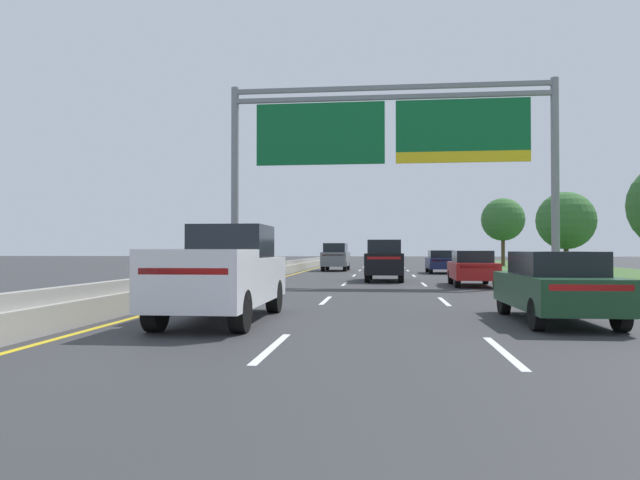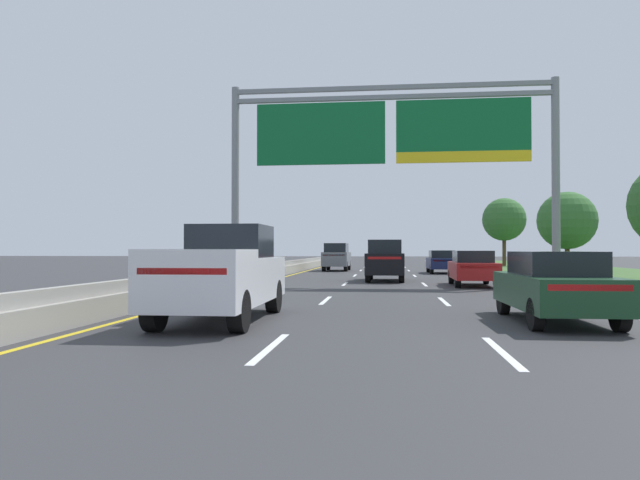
% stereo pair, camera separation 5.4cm
% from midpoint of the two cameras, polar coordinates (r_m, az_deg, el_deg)
% --- Properties ---
extents(ground_plane, '(220.00, 220.00, 0.00)m').
position_cam_midpoint_polar(ground_plane, '(33.96, 6.23, -3.68)').
color(ground_plane, '#333335').
extents(lane_striping, '(11.96, 106.00, 0.01)m').
position_cam_midpoint_polar(lane_striping, '(33.50, 6.23, -3.71)').
color(lane_striping, white).
rests_on(lane_striping, ground).
extents(grass_verge_right, '(14.00, 110.00, 0.02)m').
position_cam_midpoint_polar(grass_verge_right, '(36.71, 28.61, -3.35)').
color(grass_verge_right, '#3D602D').
rests_on(grass_verge_right, ground).
extents(median_barrier_concrete, '(0.60, 110.00, 0.85)m').
position_cam_midpoint_polar(median_barrier_concrete, '(34.58, -4.79, -3.05)').
color(median_barrier_concrete, '#99968E').
rests_on(median_barrier_concrete, ground).
extents(overhead_sign_gantry, '(15.06, 0.42, 9.36)m').
position_cam_midpoint_polar(overhead_sign_gantry, '(27.37, 6.85, 9.64)').
color(overhead_sign_gantry, gray).
rests_on(overhead_sign_gantry, ground).
extents(pickup_truck_white, '(2.04, 5.42, 2.20)m').
position_cam_midpoint_polar(pickup_truck_white, '(13.42, -9.57, -3.24)').
color(pickup_truck_white, silver).
rests_on(pickup_truck_white, ground).
extents(car_black_centre_lane_suv, '(1.98, 4.73, 2.11)m').
position_cam_midpoint_polar(car_black_centre_lane_suv, '(30.17, 6.31, -1.93)').
color(car_black_centre_lane_suv, black).
rests_on(car_black_centre_lane_suv, ground).
extents(car_grey_left_lane_suv, '(1.94, 4.72, 2.11)m').
position_cam_midpoint_polar(car_grey_left_lane_suv, '(44.79, 1.53, -1.62)').
color(car_grey_left_lane_suv, slate).
rests_on(car_grey_left_lane_suv, ground).
extents(car_navy_right_lane_sedan, '(1.84, 4.41, 1.57)m').
position_cam_midpoint_polar(car_navy_right_lane_sedan, '(40.80, 11.72, -2.06)').
color(car_navy_right_lane_sedan, '#161E47').
rests_on(car_navy_right_lane_sedan, ground).
extents(car_darkgreen_right_lane_sedan, '(1.87, 4.42, 1.57)m').
position_cam_midpoint_polar(car_darkgreen_right_lane_sedan, '(13.98, 21.97, -4.14)').
color(car_darkgreen_right_lane_sedan, '#193D23').
rests_on(car_darkgreen_right_lane_sedan, ground).
extents(car_red_right_lane_sedan, '(1.91, 4.44, 1.57)m').
position_cam_midpoint_polar(car_red_right_lane_sedan, '(26.86, 14.63, -2.63)').
color(car_red_right_lane_sedan, maroon).
rests_on(car_red_right_lane_sedan, ground).
extents(roadside_tree_far, '(4.41, 4.41, 6.06)m').
position_cam_midpoint_polar(roadside_tree_far, '(48.25, 22.93, 1.76)').
color(roadside_tree_far, '#4C3823').
rests_on(roadside_tree_far, ground).
extents(roadside_tree_distant, '(4.26, 4.26, 6.76)m').
position_cam_midpoint_polar(roadside_tree_distant, '(60.58, 17.47, 1.92)').
color(roadside_tree_distant, '#4C3823').
rests_on(roadside_tree_distant, ground).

